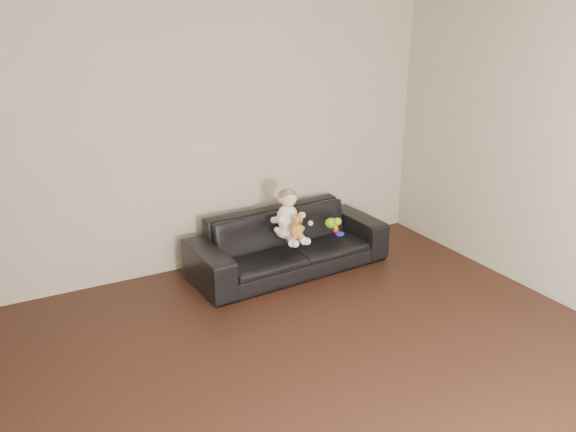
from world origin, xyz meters
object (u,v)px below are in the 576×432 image
baby (289,217)px  toy_blue_disc (340,234)px  toy_rattle (336,230)px  teddy_bear (297,226)px  sofa (289,242)px  toy_green (332,223)px

baby → toy_blue_disc: (0.48, -0.15, -0.21)m
toy_rattle → toy_blue_disc: bearing=-76.2°
baby → teddy_bear: (0.01, -0.15, -0.04)m
toy_blue_disc → sofa: bearing=148.6°
sofa → baby: (-0.06, -0.11, 0.30)m
sofa → toy_green: 0.47m
sofa → toy_green: size_ratio=12.59×
teddy_bear → toy_blue_disc: (0.47, -0.00, -0.16)m
teddy_bear → toy_blue_disc: bearing=5.4°
toy_rattle → toy_blue_disc: 0.06m
sofa → teddy_bear: (-0.05, -0.25, 0.26)m
toy_green → toy_rattle: size_ratio=2.57×
sofa → baby: bearing=-121.8°
teddy_bear → sofa: bearing=85.4°
teddy_bear → toy_green: teddy_bear is taller
teddy_bear → toy_rattle: (0.46, 0.04, -0.14)m
teddy_bear → baby: bearing=99.8°
toy_green → toy_blue_disc: 0.18m
sofa → teddy_bear: size_ratio=8.59×
baby → teddy_bear: 0.15m
toy_green → baby: bearing=-177.2°
sofa → teddy_bear: 0.36m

